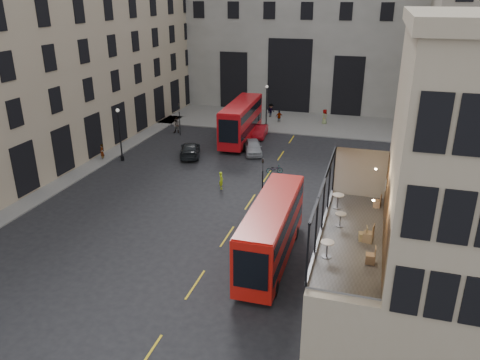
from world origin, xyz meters
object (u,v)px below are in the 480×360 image
(car_b, at_px, (260,131))
(pedestrian_a, at_px, (177,125))
(pedestrian_e, at_px, (102,152))
(street_lamp_b, at_px, (266,109))
(traffic_light_far, at_px, (179,115))
(car_a, at_px, (253,147))
(cafe_chair_d, at_px, (377,203))
(cafe_table_far, at_px, (338,199))
(cafe_table_mid, at_px, (340,218))
(cafe_table_near, at_px, (327,247))
(bus_far, at_px, (241,119))
(street_lamp_a, at_px, (120,138))
(bus_near, at_px, (272,229))
(pedestrian_b, at_px, (271,111))
(car_c, at_px, (190,150))
(cafe_chair_a, at_px, (371,258))
(pedestrian_c, at_px, (279,117))
(bicycle, at_px, (275,169))
(cafe_chair_b, at_px, (368,236))
(cafe_chair_c, at_px, (363,236))
(traffic_light_near, at_px, (263,175))
(cyclist, at_px, (221,180))
(pedestrian_d, at_px, (325,117))

(car_b, xyz_separation_m, pedestrian_a, (-9.97, -1.18, 0.28))
(pedestrian_e, bearing_deg, street_lamp_b, 121.56)
(traffic_light_far, xyz_separation_m, car_a, (10.04, -4.10, -1.71))
(car_a, bearing_deg, pedestrian_e, -175.29)
(pedestrian_a, xyz_separation_m, cafe_chair_d, (23.36, -25.06, 3.87))
(traffic_light_far, distance_m, cafe_table_far, 32.48)
(car_b, xyz_separation_m, cafe_table_mid, (11.61, -29.17, 4.39))
(cafe_table_near, bearing_deg, bus_far, 113.13)
(pedestrian_a, bearing_deg, street_lamp_a, -103.42)
(bus_near, xyz_separation_m, pedestrian_b, (-8.18, 35.30, -1.29))
(bus_far, height_order, cafe_chair_d, cafe_chair_d)
(car_c, height_order, pedestrian_a, pedestrian_a)
(pedestrian_a, height_order, cafe_chair_d, cafe_chair_d)
(street_lamp_a, distance_m, cafe_chair_a, 31.96)
(bus_far, bearing_deg, pedestrian_b, 85.43)
(pedestrian_c, distance_m, cafe_chair_a, 41.35)
(street_lamp_b, distance_m, pedestrian_a, 11.15)
(pedestrian_c, distance_m, cafe_table_far, 35.70)
(car_c, relative_size, bicycle, 3.20)
(car_b, bearing_deg, cafe_chair_b, -71.62)
(car_b, bearing_deg, cafe_chair_c, -72.00)
(traffic_light_near, relative_size, street_lamp_b, 0.71)
(traffic_light_near, height_order, cafe_chair_a, cafe_chair_a)
(traffic_light_near, height_order, cafe_chair_c, cafe_chair_c)
(pedestrian_a, distance_m, pedestrian_e, 11.67)
(traffic_light_near, relative_size, cafe_chair_a, 4.63)
(street_lamp_a, xyz_separation_m, pedestrian_c, (12.06, 18.81, -1.59))
(car_a, bearing_deg, traffic_light_far, 138.24)
(bus_near, distance_m, pedestrian_e, 24.80)
(pedestrian_b, xyz_separation_m, cafe_table_mid, (12.41, -38.35, 4.11))
(street_lamp_a, bearing_deg, pedestrian_c, 57.34)
(car_c, bearing_deg, pedestrian_e, 4.81)
(traffic_light_near, distance_m, car_b, 18.66)
(cafe_chair_c, bearing_deg, traffic_light_far, 127.79)
(traffic_light_near, height_order, pedestrian_b, traffic_light_near)
(cyclist, relative_size, cafe_table_far, 1.91)
(car_a, xyz_separation_m, cafe_table_mid, (10.79, -23.11, 4.35))
(bus_far, height_order, cafe_chair_c, cafe_chair_c)
(cafe_table_far, bearing_deg, cafe_chair_a, -69.88)
(pedestrian_c, xyz_separation_m, pedestrian_e, (-14.06, -19.24, 0.03))
(pedestrian_e, bearing_deg, pedestrian_a, 143.71)
(car_c, xyz_separation_m, cyclist, (5.85, -7.29, 0.07))
(street_lamp_a, distance_m, car_c, 7.05)
(cafe_chair_d, bearing_deg, traffic_light_near, 136.14)
(pedestrian_c, height_order, cafe_table_far, cafe_table_far)
(cyclist, xyz_separation_m, pedestrian_d, (5.88, 23.77, 0.20))
(bus_far, distance_m, car_c, 7.81)
(car_a, bearing_deg, pedestrian_c, 70.40)
(cyclist, relative_size, pedestrian_d, 0.79)
(cafe_chair_b, relative_size, cafe_chair_c, 1.22)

